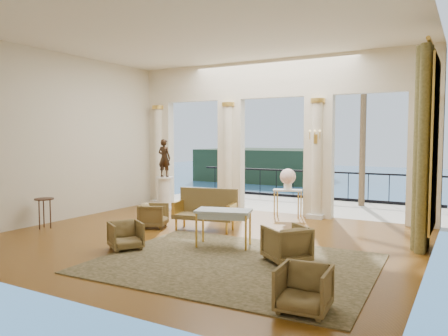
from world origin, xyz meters
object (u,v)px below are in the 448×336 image
Objects in this scene: settee at (206,209)px; armchair_a at (126,234)px; armchair_c at (286,242)px; pedestal at (165,194)px; game_table at (224,214)px; statue at (164,158)px; armchair_b at (304,287)px; console_table at (288,194)px; armchair_d at (154,214)px; side_table at (44,203)px.

armchair_a is at bearing -109.82° from settee.
pedestal is (-5.41, 3.50, 0.13)m from armchair_c.
armchair_a is 0.39× the size of settee.
settee is 1.78m from game_table.
game_table is 1.07× the size of statue.
armchair_b is 0.77× the size of console_table.
statue is at bearing -84.15° from armchair_c.
statue is at bearing 124.56° from game_table.
armchair_a is 2.48m from settee.
armchair_c is (3.13, 0.76, 0.05)m from armchair_a.
game_table is at bearing -66.21° from armchair_c.
armchair_d is at bearing -170.91° from settee.
statue is 1.35× the size of console_table.
armchair_b is at bearing -84.54° from console_table.
settee is 4.00m from side_table.
armchair_a is at bearing 158.81° from armchair_b.
settee is at bearing -92.56° from armchair_d.
armchair_d is at bearing -58.46° from pedestal.
settee is 1.36× the size of statue.
pedestal is 0.88× the size of statue.
console_table is at bearing -170.28° from statue.
armchair_a is 0.93× the size of armchair_b.
armchair_d is 3.90m from console_table.
armchair_d is at bearing -144.63° from console_table.
armchair_c is 3.23m from settee.
settee reaches higher than side_table.
armchair_a is 0.95× the size of armchair_d.
console_table is (1.46, 5.09, 0.33)m from armchair_a.
game_table is at bearing 132.25° from armchair_b.
settee is at bearing -129.98° from console_table.
pedestal is 3.81m from side_table.
statue is at bearing 8.68° from armchair_d.
settee is 3.40m from statue.
game_table is at bearing -131.09° from armchair_d.
pedestal is 1.19× the size of console_table.
settee is 1.84× the size of console_table.
armchair_c is at bearing -44.21° from armchair_a.
armchair_d is 0.56× the size of statue.
armchair_c is at bearing -31.82° from game_table.
pedestal reaches higher than settee.
statue reaches higher than pedestal.
game_table is at bearing -38.60° from pedestal.
armchair_a is at bearing -61.84° from pedestal.
game_table reaches higher than armchair_d.
armchair_d is 0.64× the size of pedestal.
armchair_a is 5.00m from statue.
armchair_d is 2.96m from statue.
statue is 1.56× the size of side_table.
settee is 3.21m from pedestal.
armchair_c is 6.56m from statue.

